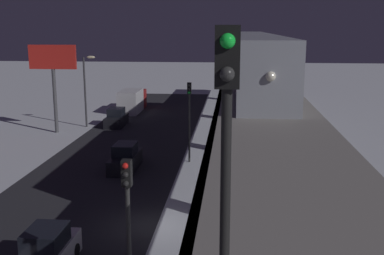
% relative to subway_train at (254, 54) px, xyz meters
% --- Properties ---
extents(ground_plane, '(240.00, 240.00, 0.00)m').
position_rel_subway_train_xyz_m(ground_plane, '(5.81, 15.09, -8.46)').
color(ground_plane, silver).
extents(avenue_asphalt, '(11.00, 102.27, 0.01)m').
position_rel_subway_train_xyz_m(avenue_asphalt, '(11.13, 15.09, -8.46)').
color(avenue_asphalt, '#28282D').
rests_on(avenue_asphalt, ground_plane).
extents(elevated_railway, '(5.00, 102.27, 6.68)m').
position_rel_subway_train_xyz_m(elevated_railway, '(0.09, 15.09, -2.71)').
color(elevated_railway, gray).
rests_on(elevated_railway, ground_plane).
extents(subway_train, '(2.94, 36.87, 3.40)m').
position_rel_subway_train_xyz_m(subway_train, '(0.00, 0.00, 0.00)').
color(subway_train, '#999EA8').
rests_on(subway_train, elevated_railway).
extents(rail_signal, '(0.36, 0.41, 4.00)m').
position_rel_subway_train_xyz_m(rail_signal, '(1.67, 32.05, 0.95)').
color(rail_signal, black).
rests_on(rail_signal, elevated_railway).
extents(sedan_white, '(1.91, 4.29, 1.97)m').
position_rel_subway_train_xyz_m(sedan_white, '(9.73, 20.25, -7.68)').
color(sedan_white, silver).
rests_on(sedan_white, ground_plane).
extents(sedan_black, '(1.80, 4.26, 1.97)m').
position_rel_subway_train_xyz_m(sedan_black, '(14.33, -10.72, -7.66)').
color(sedan_black, black).
rests_on(sedan_black, ground_plane).
extents(sedan_black_2, '(1.80, 4.64, 1.97)m').
position_rel_subway_train_xyz_m(sedan_black_2, '(9.73, 4.86, -7.66)').
color(sedan_black_2, black).
rests_on(sedan_black_2, ground_plane).
extents(box_truck, '(2.40, 7.40, 2.80)m').
position_rel_subway_train_xyz_m(box_truck, '(14.53, -19.90, -7.11)').
color(box_truck, '#A51E1E').
rests_on(box_truck, ground_plane).
extents(traffic_light_near, '(0.32, 0.44, 6.40)m').
position_rel_subway_train_xyz_m(traffic_light_near, '(5.03, 24.32, -4.26)').
color(traffic_light_near, '#2D2D2D').
rests_on(traffic_light_near, ground_plane).
extents(traffic_light_mid, '(0.32, 0.44, 6.40)m').
position_rel_subway_train_xyz_m(traffic_light_mid, '(5.03, 2.59, -4.26)').
color(traffic_light_mid, '#2D2D2D').
rests_on(traffic_light_mid, ground_plane).
extents(commercial_billboard, '(4.80, 0.36, 8.90)m').
position_rel_subway_train_xyz_m(commercial_billboard, '(19.61, -6.91, -1.63)').
color(commercial_billboard, '#4C4C51').
rests_on(commercial_billboard, ground_plane).
extents(street_lamp_far, '(1.35, 0.44, 7.65)m').
position_rel_subway_train_xyz_m(street_lamp_far, '(17.20, -9.91, -3.65)').
color(street_lamp_far, '#38383D').
rests_on(street_lamp_far, ground_plane).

